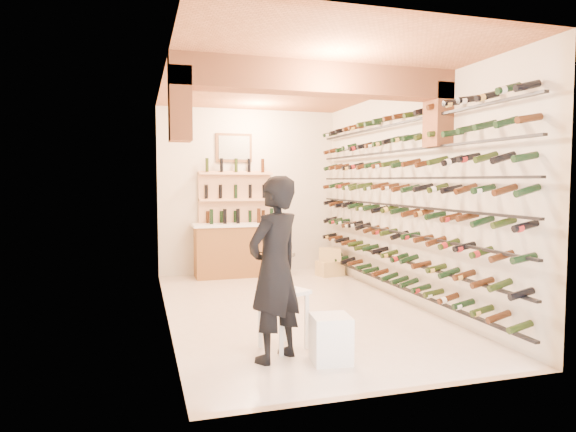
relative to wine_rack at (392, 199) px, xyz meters
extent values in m
plane|color=beige|center=(-1.53, 0.00, -1.55)|extent=(6.00, 6.00, 0.00)
cube|color=beige|center=(-1.53, 3.00, 0.05)|extent=(3.50, 0.02, 3.20)
cube|color=beige|center=(-1.53, -3.00, 0.05)|extent=(3.50, 0.02, 3.20)
cube|color=beige|center=(-3.28, 0.00, 0.05)|extent=(0.02, 6.00, 3.20)
cube|color=beige|center=(0.22, 0.00, 0.05)|extent=(0.02, 6.00, 3.20)
cube|color=#A4603A|center=(-1.53, 0.00, 1.65)|extent=(3.50, 6.00, 0.02)
cube|color=#A15D38|center=(-1.53, -1.00, 1.47)|extent=(3.50, 0.35, 0.36)
cube|color=#A15D38|center=(-3.16, -1.00, 1.10)|extent=(0.24, 0.35, 0.80)
cube|color=#A15D38|center=(0.10, -1.00, 1.10)|extent=(0.24, 0.35, 0.80)
cube|color=black|center=(0.06, 0.00, -1.30)|extent=(0.06, 5.70, 0.03)
cube|color=black|center=(0.06, 0.00, -0.90)|extent=(0.06, 5.70, 0.03)
cube|color=black|center=(0.06, 0.00, -0.50)|extent=(0.06, 5.70, 0.03)
cube|color=black|center=(0.06, 0.00, -0.10)|extent=(0.06, 5.70, 0.03)
cube|color=black|center=(0.06, 0.00, 0.30)|extent=(0.06, 5.70, 0.03)
cube|color=black|center=(0.06, 0.00, 0.70)|extent=(0.06, 5.70, 0.03)
cube|color=black|center=(0.06, 0.00, 1.10)|extent=(0.06, 5.70, 0.03)
cube|color=brown|center=(-1.83, 2.65, -1.07)|extent=(1.60, 0.55, 0.96)
cube|color=white|center=(-1.83, 2.65, -0.56)|extent=(1.70, 0.62, 0.05)
cube|color=tan|center=(-1.83, 2.92, -0.55)|extent=(1.40, 0.10, 2.00)
cube|color=tan|center=(-1.83, 2.82, -1.10)|extent=(1.40, 0.28, 0.04)
cube|color=tan|center=(-1.83, 2.82, -0.60)|extent=(1.40, 0.28, 0.04)
cube|color=tan|center=(-1.83, 2.82, -0.10)|extent=(1.40, 0.28, 0.04)
cube|color=tan|center=(-1.83, 2.82, 0.40)|extent=(1.40, 0.28, 0.04)
cube|color=brown|center=(-1.83, 2.97, 0.90)|extent=(0.70, 0.04, 0.55)
cube|color=#99998C|center=(-1.83, 2.94, 0.90)|extent=(0.60, 0.01, 0.45)
cube|color=white|center=(-2.14, -1.58, -0.93)|extent=(0.58, 0.58, 0.04)
cube|color=white|center=(-2.23, -1.82, -1.25)|extent=(0.04, 0.04, 0.60)
cube|color=white|center=(-1.90, -1.68, -1.25)|extent=(0.04, 0.04, 0.60)
cube|color=white|center=(-2.38, -1.49, -1.25)|extent=(0.04, 0.04, 0.60)
cube|color=white|center=(-2.05, -1.35, -1.25)|extent=(0.04, 0.04, 0.60)
cylinder|color=white|center=(-2.10, -1.57, -0.90)|extent=(0.20, 0.20, 0.01)
cylinder|color=#BF7266|center=(-2.10, -1.57, -0.88)|extent=(0.15, 0.15, 0.02)
cube|color=white|center=(-2.29, -1.69, -0.90)|extent=(0.14, 0.14, 0.01)
cylinder|color=white|center=(-2.27, -1.46, -0.90)|extent=(0.06, 0.06, 0.00)
cylinder|color=white|center=(-2.27, -1.46, -0.86)|extent=(0.01, 0.01, 0.08)
cone|color=#570713|center=(-2.27, -1.46, -0.80)|extent=(0.06, 0.06, 0.07)
cube|color=white|center=(-1.80, -2.12, -1.31)|extent=(0.42, 0.42, 0.47)
imported|color=black|center=(-2.32, -1.91, -0.62)|extent=(0.81, 0.75, 1.86)
cylinder|color=silver|center=(-1.43, 0.85, -1.53)|extent=(0.36, 0.36, 0.03)
cylinder|color=silver|center=(-1.43, 0.85, -1.22)|extent=(0.07, 0.07, 0.62)
cylinder|color=silver|center=(-1.43, 0.85, -0.89)|extent=(0.34, 0.34, 0.06)
torus|color=silver|center=(-1.43, 0.85, -1.35)|extent=(0.27, 0.27, 0.02)
cube|color=tan|center=(-0.13, 2.20, -1.41)|extent=(0.53, 0.41, 0.28)
cube|color=tan|center=(-0.13, 2.20, -1.14)|extent=(0.49, 0.42, 0.24)
camera|label=1|loc=(-3.62, -6.75, 0.27)|focal=31.55mm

